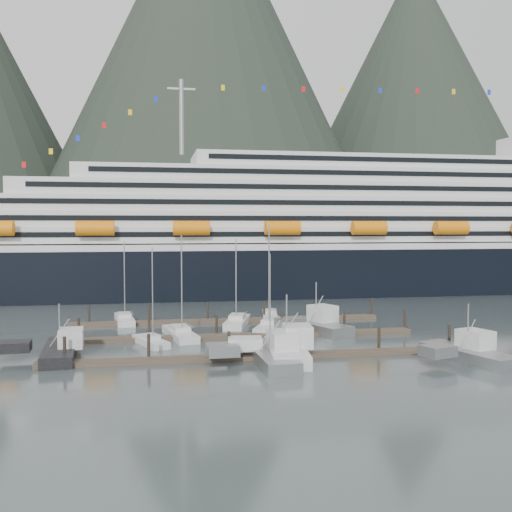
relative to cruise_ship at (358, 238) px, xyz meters
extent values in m
plane|color=#485555|center=(-30.03, -54.94, -12.04)|extent=(1600.00, 1600.00, 0.00)
cone|color=black|center=(9.97, 505.06, 167.96)|extent=(400.00, 400.00, 420.00)
cone|color=black|center=(269.97, 565.06, 142.96)|extent=(360.00, 360.00, 360.00)
cube|color=black|center=(-5.03, 0.06, -8.04)|extent=(210.00, 28.00, 12.00)
cube|color=silver|center=(-5.03, 0.06, -1.54)|extent=(205.80, 27.44, 1.50)
cube|color=silver|center=(-0.03, 0.06, 1.06)|extent=(185.00, 26.00, 3.20)
cube|color=black|center=(-0.03, -12.99, 1.22)|extent=(175.75, 0.20, 1.00)
cube|color=silver|center=(1.97, 0.06, 4.26)|extent=(180.00, 25.00, 3.20)
cube|color=black|center=(1.97, -12.49, 4.42)|extent=(171.00, 0.20, 1.00)
cube|color=silver|center=(3.97, 0.06, 7.46)|extent=(172.00, 24.00, 3.20)
cube|color=black|center=(3.97, -11.99, 7.62)|extent=(163.40, 0.20, 1.00)
cube|color=silver|center=(5.97, 0.06, 10.66)|extent=(160.00, 23.00, 3.20)
cube|color=black|center=(5.97, -11.49, 10.82)|extent=(152.00, 0.20, 1.00)
cube|color=silver|center=(7.97, 0.06, 13.76)|extent=(140.00, 22.00, 3.00)
cube|color=black|center=(7.97, -10.99, 13.91)|extent=(133.00, 0.20, 1.00)
cube|color=silver|center=(9.97, 0.06, 16.76)|extent=(95.00, 20.00, 3.00)
cube|color=black|center=(9.97, -9.99, 16.91)|extent=(90.25, 0.20, 1.00)
cylinder|color=gray|center=(-40.03, 0.06, 26.26)|extent=(1.00, 1.00, 16.00)
cylinder|color=orange|center=(-57.03, -14.94, 2.46)|extent=(7.00, 2.80, 2.80)
cylinder|color=orange|center=(-39.03, -14.94, 2.46)|extent=(7.00, 2.80, 2.80)
cylinder|color=orange|center=(-21.03, -14.94, 2.46)|extent=(7.00, 2.80, 2.80)
cylinder|color=orange|center=(-3.03, -14.94, 2.46)|extent=(7.00, 2.80, 2.80)
cylinder|color=orange|center=(14.97, -14.94, 2.46)|extent=(7.00, 2.80, 2.80)
cube|color=#42352A|center=(-35.03, -64.94, -11.79)|extent=(48.00, 2.00, 0.50)
cylinder|color=black|center=(-56.03, -63.84, -10.64)|extent=(0.36, 0.36, 3.20)
cylinder|color=black|center=(-47.03, -63.84, -10.64)|extent=(0.36, 0.36, 3.20)
cylinder|color=black|center=(-38.03, -63.84, -10.64)|extent=(0.36, 0.36, 3.20)
cylinder|color=black|center=(-29.03, -63.84, -10.64)|extent=(0.36, 0.36, 3.20)
cylinder|color=black|center=(-20.03, -63.84, -10.64)|extent=(0.36, 0.36, 3.20)
cylinder|color=black|center=(-11.03, -63.84, -10.64)|extent=(0.36, 0.36, 3.20)
cube|color=#42352A|center=(-35.03, -51.94, -11.79)|extent=(48.00, 2.00, 0.50)
cylinder|color=black|center=(-56.03, -50.84, -10.64)|extent=(0.36, 0.36, 3.20)
cylinder|color=black|center=(-47.03, -50.84, -10.64)|extent=(0.36, 0.36, 3.20)
cylinder|color=black|center=(-38.03, -50.84, -10.64)|extent=(0.36, 0.36, 3.20)
cylinder|color=black|center=(-29.03, -50.84, -10.64)|extent=(0.36, 0.36, 3.20)
cylinder|color=black|center=(-20.03, -50.84, -10.64)|extent=(0.36, 0.36, 3.20)
cylinder|color=black|center=(-11.03, -50.84, -10.64)|extent=(0.36, 0.36, 3.20)
cube|color=#42352A|center=(-35.03, -38.94, -11.79)|extent=(48.00, 2.00, 0.50)
cylinder|color=black|center=(-56.03, -37.84, -10.64)|extent=(0.36, 0.36, 3.20)
cylinder|color=black|center=(-47.03, -37.84, -10.64)|extent=(0.36, 0.36, 3.20)
cylinder|color=black|center=(-38.03, -37.84, -10.64)|extent=(0.36, 0.36, 3.20)
cylinder|color=black|center=(-29.03, -37.84, -10.64)|extent=(0.36, 0.36, 3.20)
cylinder|color=black|center=(-20.03, -37.84, -10.64)|extent=(0.36, 0.36, 3.20)
cylinder|color=black|center=(-11.03, -37.84, -10.64)|extent=(0.36, 0.36, 3.20)
cube|color=#B7B7B7|center=(-46.82, -54.97, -11.79)|extent=(4.89, 7.97, 1.20)
cube|color=#B7B7B7|center=(-46.82, -54.97, -11.06)|extent=(2.58, 3.13, 0.68)
cylinder|color=gray|center=(-46.54, -55.69, -5.48)|extent=(0.14, 0.14, 11.57)
cube|color=#B7B7B7|center=(-42.94, -50.76, -11.79)|extent=(4.67, 10.90, 1.48)
cube|color=#B7B7B7|center=(-42.94, -50.76, -10.82)|extent=(2.77, 4.03, 0.85)
cylinder|color=gray|center=(-42.74, -51.80, -4.68)|extent=(0.17, 0.17, 12.82)
cube|color=#B7B7B7|center=(-34.02, -42.25, -11.79)|extent=(5.52, 10.56, 1.50)
cube|color=#B7B7B7|center=(-34.02, -42.25, -10.81)|extent=(3.05, 4.02, 0.86)
cylinder|color=gray|center=(-34.30, -43.23, -5.04)|extent=(0.17, 0.17, 12.06)
cube|color=#B7B7B7|center=(-29.76, -46.68, -11.79)|extent=(6.94, 11.62, 1.46)
cube|color=#B7B7B7|center=(-29.76, -46.68, -10.84)|extent=(3.47, 4.51, 0.83)
cylinder|color=gray|center=(-30.20, -47.74, -3.97)|extent=(0.17, 0.17, 14.26)
cube|color=#B7B7B7|center=(-50.85, -36.78, -11.79)|extent=(3.63, 9.96, 1.36)
cube|color=#B7B7B7|center=(-50.85, -36.78, -10.92)|extent=(2.33, 3.61, 0.78)
cylinder|color=gray|center=(-50.74, -37.74, -5.30)|extent=(0.16, 0.16, 11.73)
cube|color=#B7B7B7|center=(-27.73, -36.04, -11.79)|extent=(3.78, 9.40, 1.22)
cube|color=#B7B7B7|center=(-27.73, -36.04, -11.04)|extent=(2.26, 3.45, 0.70)
cylinder|color=gray|center=(-27.88, -36.94, -6.41)|extent=(0.14, 0.14, 9.69)
cube|color=black|center=(-57.03, -60.52, -11.69)|extent=(4.32, 12.60, 1.90)
cube|color=black|center=(-61.72, -60.87, -10.52)|extent=(3.43, 2.95, 1.14)
cube|color=#B7B7B7|center=(-55.79, -60.43, -9.85)|extent=(2.93, 3.90, 2.10)
cube|color=black|center=(-55.79, -60.43, -9.09)|extent=(2.72, 3.64, 0.48)
cylinder|color=gray|center=(-57.03, -60.52, -8.23)|extent=(0.15, 0.15, 4.76)
cube|color=#B7B7B7|center=(-31.69, -65.53, -11.69)|extent=(5.39, 12.73, 2.25)
cube|color=#B7B7B7|center=(-36.35, -65.01, -10.24)|extent=(4.10, 3.12, 1.35)
cube|color=#B7B7B7|center=(-30.46, -65.67, -9.46)|extent=(3.54, 4.03, 2.47)
cube|color=black|center=(-30.46, -65.67, -8.56)|extent=(3.29, 3.76, 0.56)
cylinder|color=gray|center=(-31.69, -65.53, -7.55)|extent=(0.18, 0.18, 5.62)
cube|color=gray|center=(-33.82, -66.76, -11.69)|extent=(4.03, 14.02, 1.99)
cube|color=gray|center=(-39.11, -66.93, -10.45)|extent=(3.48, 3.17, 1.19)
cube|color=#B7B7B7|center=(-32.43, -66.72, -9.75)|extent=(2.92, 4.26, 2.19)
cube|color=black|center=(-32.43, -66.72, -8.96)|extent=(2.71, 3.98, 0.50)
cylinder|color=gray|center=(-33.82, -66.76, -8.07)|extent=(0.16, 0.16, 4.97)
cube|color=gray|center=(-12.03, -69.94, -11.69)|extent=(7.05, 12.31, 1.97)
cube|color=gray|center=(-16.28, -71.34, -10.47)|extent=(3.99, 3.51, 1.18)
cube|color=#B7B7B7|center=(-10.91, -69.57, -9.78)|extent=(3.72, 4.22, 2.16)
cube|color=black|center=(-10.91, -69.57, -8.99)|extent=(3.46, 3.94, 0.49)
cylinder|color=gray|center=(-12.03, -69.94, -8.11)|extent=(0.16, 0.16, 4.91)
cube|color=gray|center=(-23.78, -49.60, -11.69)|extent=(8.30, 12.49, 2.17)
cube|color=gray|center=(-27.94, -51.40, -10.31)|extent=(4.42, 3.87, 1.30)
cube|color=#B7B7B7|center=(-22.69, -49.13, -9.55)|extent=(4.20, 4.49, 2.38)
cube|color=black|center=(-22.69, -49.13, -8.68)|extent=(3.91, 4.18, 0.54)
cylinder|color=gray|center=(-23.78, -49.60, -7.70)|extent=(0.17, 0.17, 5.42)
camera|label=1|loc=(-46.59, -130.82, 3.11)|focal=42.00mm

